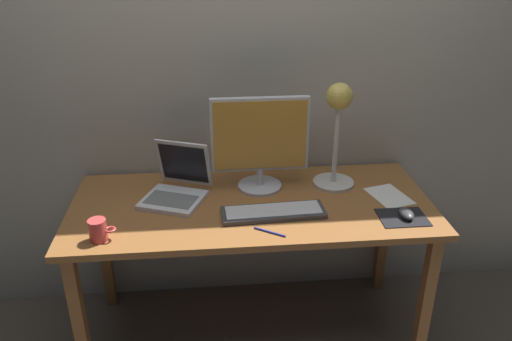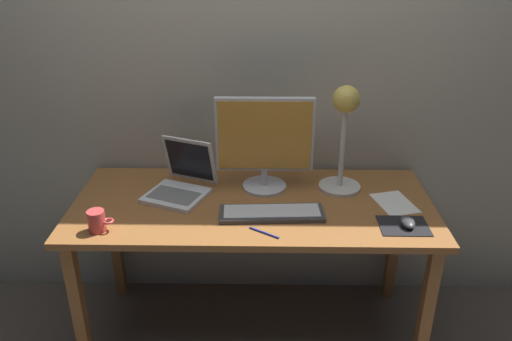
% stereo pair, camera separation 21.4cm
% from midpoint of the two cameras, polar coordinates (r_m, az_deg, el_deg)
% --- Properties ---
extents(ground_plane, '(4.80, 4.80, 0.00)m').
position_cam_midpoint_polar(ground_plane, '(2.71, 2.05, -17.50)').
color(ground_plane, brown).
rests_on(ground_plane, ground).
extents(back_wall, '(4.80, 0.06, 2.60)m').
position_cam_midpoint_polar(back_wall, '(2.45, 2.38, 12.59)').
color(back_wall, '#B2A893').
rests_on(back_wall, ground).
extents(desk, '(1.60, 0.70, 0.74)m').
position_cam_midpoint_polar(desk, '(2.31, 2.30, -5.36)').
color(desk, '#935B2D').
rests_on(desk, ground).
extents(monitor, '(0.44, 0.20, 0.44)m').
position_cam_midpoint_polar(monitor, '(2.30, 3.65, 3.26)').
color(monitor, silver).
rests_on(monitor, desk).
extents(keyboard_main, '(0.45, 0.16, 0.03)m').
position_cam_midpoint_polar(keyboard_main, '(2.17, 4.62, -4.85)').
color(keyboard_main, '#38383A').
rests_on(keyboard_main, desk).
extents(laptop, '(0.34, 0.36, 0.24)m').
position_cam_midpoint_polar(laptop, '(2.34, -5.65, -0.95)').
color(laptop, silver).
rests_on(laptop, desk).
extents(desk_lamp, '(0.19, 0.19, 0.49)m').
position_cam_midpoint_polar(desk_lamp, '(2.32, 12.51, 5.08)').
color(desk_lamp, beige).
rests_on(desk_lamp, desk).
extents(mousepad, '(0.20, 0.16, 0.00)m').
position_cam_midpoint_polar(mousepad, '(2.21, 18.92, -5.95)').
color(mousepad, black).
rests_on(mousepad, desk).
extents(mouse, '(0.06, 0.10, 0.03)m').
position_cam_midpoint_polar(mouse, '(2.20, 19.35, -5.56)').
color(mouse, '#38383A').
rests_on(mouse, mousepad).
extents(coffee_mug, '(0.11, 0.07, 0.09)m').
position_cam_midpoint_polar(coffee_mug, '(2.11, -14.61, -5.57)').
color(coffee_mug, '#CC3F3F').
rests_on(coffee_mug, desk).
extents(paper_sheet_near_mouse, '(0.20, 0.24, 0.00)m').
position_cam_midpoint_polar(paper_sheet_near_mouse, '(2.37, 17.77, -3.55)').
color(paper_sheet_near_mouse, white).
rests_on(paper_sheet_near_mouse, desk).
extents(pen, '(0.12, 0.08, 0.01)m').
position_cam_midpoint_polar(pen, '(2.05, 3.94, -7.04)').
color(pen, '#2633A5').
rests_on(pen, desk).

